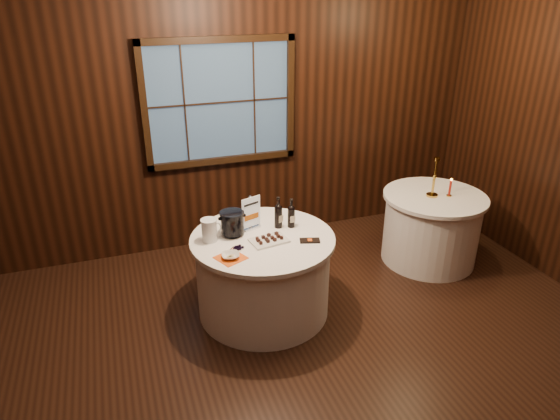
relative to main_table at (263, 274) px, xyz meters
name	(u,v)px	position (x,y,z in m)	size (l,w,h in m)	color
ground	(303,382)	(0.00, -1.00, -0.39)	(6.00, 6.00, 0.00)	black
back_wall	(220,112)	(0.00, 1.48, 1.16)	(6.00, 0.10, 3.00)	black
main_table	(263,274)	(0.00, 0.00, 0.00)	(1.28, 1.28, 0.77)	white
side_table	(431,228)	(2.00, 0.30, 0.00)	(1.08, 1.08, 0.77)	white
sign_stand	(251,218)	(-0.05, 0.19, 0.49)	(0.19, 0.15, 0.32)	silver
port_bottle_left	(278,214)	(0.19, 0.14, 0.51)	(0.07, 0.08, 0.30)	black
port_bottle_right	(291,215)	(0.31, 0.11, 0.50)	(0.07, 0.07, 0.28)	black
ice_bucket	(232,223)	(-0.24, 0.13, 0.50)	(0.22, 0.22, 0.22)	black
chocolate_plate	(269,240)	(0.03, -0.10, 0.40)	(0.34, 0.25, 0.04)	white
chocolate_box	(310,241)	(0.36, -0.21, 0.39)	(0.17, 0.09, 0.01)	black
grape_bunch	(238,248)	(-0.26, -0.15, 0.40)	(0.15, 0.07, 0.04)	black
glass_pitcher	(209,230)	(-0.45, 0.09, 0.48)	(0.19, 0.14, 0.20)	white
orange_napkin	(231,258)	(-0.35, -0.26, 0.38)	(0.21, 0.21, 0.00)	#E45613
cracker_bowl	(231,256)	(-0.35, -0.26, 0.40)	(0.14, 0.14, 0.04)	white
brass_candlestick	(434,182)	(1.95, 0.29, 0.53)	(0.12, 0.12, 0.42)	gold
red_candle	(450,189)	(2.12, 0.23, 0.46)	(0.05, 0.05, 0.20)	gold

